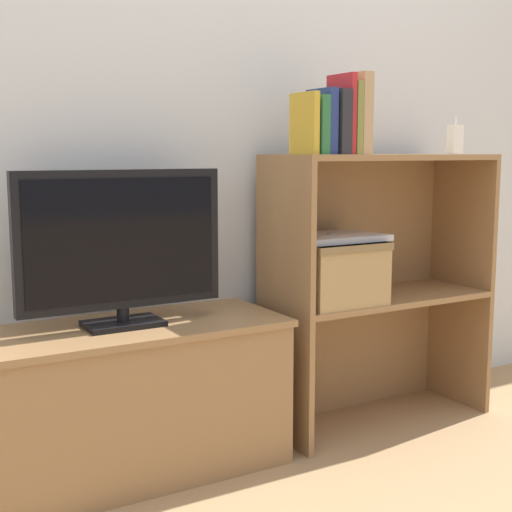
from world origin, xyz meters
TOP-DOWN VIEW (x-y plane):
  - ground_plane at (0.00, 0.00)m, footprint 16.00×16.00m
  - wall_back at (0.00, 0.40)m, footprint 10.00×0.05m
  - tv_stand at (-0.43, 0.18)m, footprint 0.95×0.39m
  - tv at (-0.43, 0.18)m, footprint 0.60×0.14m
  - bookshelf_lower_tier at (0.50, 0.22)m, footprint 0.80×0.33m
  - bookshelf_upper_tier at (0.50, 0.22)m, footprint 0.80×0.33m
  - book_mustard at (0.14, 0.10)m, footprint 0.02×0.14m
  - book_forest at (0.17, 0.10)m, footprint 0.03×0.15m
  - book_navy at (0.20, 0.10)m, footprint 0.03×0.14m
  - book_charcoal at (0.24, 0.10)m, footprint 0.04×0.16m
  - book_crimson at (0.28, 0.10)m, footprint 0.02×0.14m
  - book_olive at (0.30, 0.10)m, footprint 0.02×0.14m
  - book_tan at (0.33, 0.10)m, footprint 0.04×0.13m
  - baby_monitor at (0.84, 0.16)m, footprint 0.05×0.03m
  - storage_basket_left at (0.28, 0.15)m, footprint 0.29×0.29m
  - laptop at (0.28, 0.15)m, footprint 0.34×0.23m

SIDE VIEW (x-z plane):
  - ground_plane at x=0.00m, z-range 0.00..0.00m
  - tv_stand at x=-0.43m, z-range 0.00..0.45m
  - bookshelf_lower_tier at x=0.50m, z-range 0.06..0.51m
  - storage_basket_left at x=0.28m, z-range 0.46..0.67m
  - laptop at x=0.28m, z-range 0.66..0.68m
  - tv at x=-0.43m, z-range 0.47..0.91m
  - bookshelf_upper_tier at x=0.50m, z-range 0.52..1.00m
  - baby_monitor at x=0.84m, z-range 0.93..1.06m
  - book_forest at x=0.17m, z-range 0.94..1.12m
  - book_mustard at x=0.14m, z-range 0.94..1.13m
  - book_charcoal at x=0.24m, z-range 0.94..1.14m
  - book_navy at x=0.20m, z-range 0.94..1.14m
  - book_olive at x=0.30m, z-range 0.94..1.17m
  - book_crimson at x=0.28m, z-range 0.94..1.19m
  - book_tan at x=0.33m, z-range 0.94..1.20m
  - wall_back at x=0.00m, z-range 0.00..2.40m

